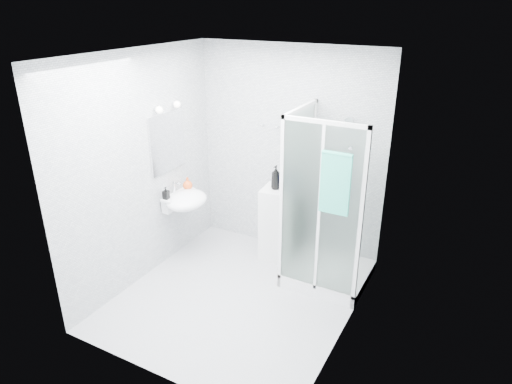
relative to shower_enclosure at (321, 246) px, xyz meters
The scene contains 12 objects.
room 1.33m from the shower_enclosure, 131.13° to the right, with size 2.40×2.60×2.60m.
shower_enclosure is the anchor object (origin of this frame).
wall_basin 1.72m from the shower_enclosure, 169.19° to the right, with size 0.46×0.56×0.35m.
mirror 2.16m from the shower_enclosure, behind, with size 0.02×0.60×0.70m, color white.
vanity_lights 2.35m from the shower_enclosure, behind, with size 0.10×0.40×0.08m.
wall_hooks 1.57m from the shower_enclosure, 151.98° to the left, with size 0.23×0.06×0.03m.
storage_cabinet 0.70m from the shower_enclosure, 160.20° to the left, with size 0.42×0.43×0.94m.
hand_towel 1.08m from the shower_enclosure, 58.95° to the right, with size 0.30×0.04×0.64m.
shampoo_bottle_a 0.97m from the shower_enclosure, 162.01° to the left, with size 0.11×0.11×0.29m, color black.
shampoo_bottle_b 0.89m from the shower_enclosure, 155.11° to the left, with size 0.11×0.11×0.24m, color #0C164B.
soap_dispenser_orange 1.80m from the shower_enclosure, behind, with size 0.12×0.12×0.16m, color #D94E19.
soap_dispenser_black 1.91m from the shower_enclosure, 164.12° to the right, with size 0.07×0.07×0.15m, color black.
Camera 1 is at (2.17, -3.59, 3.05)m, focal length 32.00 mm.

